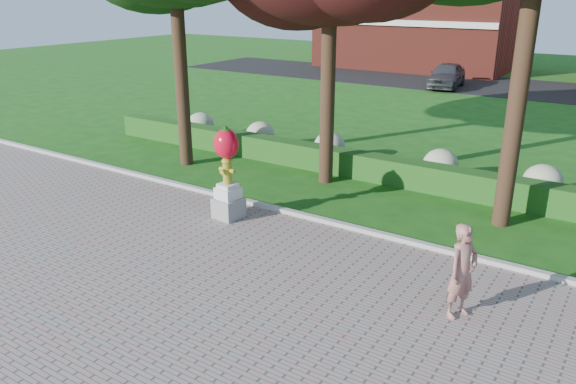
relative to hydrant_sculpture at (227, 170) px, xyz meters
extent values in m
plane|color=#195014|center=(2.61, -1.92, -1.34)|extent=(100.00, 100.00, 0.00)
cube|color=gray|center=(2.61, -5.92, -1.32)|extent=(40.00, 14.00, 0.04)
cube|color=#ADADA5|center=(2.61, 1.08, -1.27)|extent=(40.00, 0.18, 0.15)
cube|color=#224B15|center=(2.61, 5.08, -0.94)|extent=(24.00, 0.70, 0.80)
ellipsoid|color=#ACAD84|center=(-6.39, 6.08, -0.79)|extent=(1.10, 1.10, 0.99)
ellipsoid|color=#ACAD84|center=(-3.39, 6.08, -0.79)|extent=(1.10, 1.10, 0.99)
ellipsoid|color=#ACAD84|center=(-0.39, 6.08, -0.79)|extent=(1.10, 1.10, 0.99)
ellipsoid|color=#ACAD84|center=(3.61, 6.08, -0.79)|extent=(1.10, 1.10, 0.99)
ellipsoid|color=#ACAD84|center=(6.61, 6.08, -0.79)|extent=(1.10, 1.10, 0.99)
cube|color=black|center=(2.61, 26.08, -1.33)|extent=(50.00, 8.00, 0.02)
cube|color=maroon|center=(-7.39, 32.08, 2.16)|extent=(14.00, 8.00, 7.00)
cylinder|color=black|center=(-4.39, 3.08, 2.02)|extent=(0.44, 0.44, 6.72)
cylinder|color=black|center=(0.61, 4.08, 1.74)|extent=(0.44, 0.44, 6.16)
cylinder|color=black|center=(6.11, 3.58, 2.30)|extent=(0.44, 0.44, 7.28)
cube|color=gray|center=(0.00, 0.00, -1.03)|extent=(0.74, 0.74, 0.54)
cube|color=silver|center=(0.00, 0.00, -0.62)|extent=(0.60, 0.60, 0.30)
cube|color=silver|center=(0.00, 0.00, -0.41)|extent=(0.48, 0.48, 0.11)
cylinder|color=olive|center=(0.00, 0.00, -0.06)|extent=(0.24, 0.24, 0.60)
ellipsoid|color=olive|center=(0.00, 0.00, 0.24)|extent=(0.28, 0.28, 0.20)
cylinder|color=olive|center=(-0.17, 0.00, 0.01)|extent=(0.13, 0.12, 0.12)
cylinder|color=olive|center=(0.17, 0.00, 0.01)|extent=(0.13, 0.12, 0.12)
cylinder|color=olive|center=(0.00, -0.16, 0.01)|extent=(0.13, 0.13, 0.13)
cylinder|color=olive|center=(0.00, 0.00, 0.33)|extent=(0.09, 0.09, 0.05)
ellipsoid|color=red|center=(0.00, 0.00, 0.71)|extent=(0.67, 0.60, 0.78)
ellipsoid|color=red|center=(-0.19, 0.00, 0.69)|extent=(0.33, 0.33, 0.50)
ellipsoid|color=red|center=(0.19, 0.00, 0.69)|extent=(0.33, 0.33, 0.50)
cylinder|color=#1D5112|center=(0.00, 0.00, 1.09)|extent=(0.11, 0.11, 0.13)
ellipsoid|color=#1D5112|center=(0.00, 0.00, 1.06)|extent=(0.26, 0.26, 0.09)
imported|color=#A0675B|center=(6.55, -1.36, -0.40)|extent=(0.66, 0.78, 1.80)
imported|color=#3B3D42|center=(-2.12, 23.75, -0.57)|extent=(2.32, 4.59, 1.50)
camera|label=1|loc=(8.88, -10.63, 4.39)|focal=35.00mm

